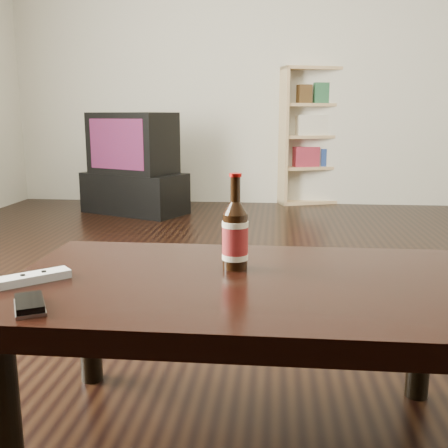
# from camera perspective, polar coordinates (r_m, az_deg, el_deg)

# --- Properties ---
(floor) EXTENTS (5.00, 6.00, 0.01)m
(floor) POSITION_cam_1_polar(r_m,az_deg,el_deg) (2.32, 3.82, -10.02)
(floor) COLOR black
(floor) RESTS_ON ground
(wall_back) EXTENTS (5.00, 0.02, 2.70)m
(wall_back) POSITION_cam_1_polar(r_m,az_deg,el_deg) (5.18, 5.18, 17.22)
(wall_back) COLOR beige
(wall_back) RESTS_ON ground
(tv_stand) EXTENTS (0.99, 0.77, 0.36)m
(tv_stand) POSITION_cam_1_polar(r_m,az_deg,el_deg) (4.71, -9.69, 3.35)
(tv_stand) COLOR black
(tv_stand) RESTS_ON floor
(tv) EXTENTS (0.81, 0.68, 0.52)m
(tv) POSITION_cam_1_polar(r_m,az_deg,el_deg) (4.66, -9.88, 8.68)
(tv) COLOR black
(tv) RESTS_ON tv_stand
(bookshelf) EXTENTS (0.77, 0.54, 1.30)m
(bookshelf) POSITION_cam_1_polar(r_m,az_deg,el_deg) (5.27, 9.53, 9.68)
(bookshelf) COLOR tan
(bookshelf) RESTS_ON floor
(coffee_table) EXTENTS (1.20, 0.70, 0.45)m
(coffee_table) POSITION_cam_1_polar(r_m,az_deg,el_deg) (1.35, 2.36, -8.38)
(coffee_table) COLOR black
(coffee_table) RESTS_ON floor
(beer_bottle) EXTENTS (0.09, 0.09, 0.26)m
(beer_bottle) POSITION_cam_1_polar(r_m,az_deg,el_deg) (1.40, 1.22, -1.27)
(beer_bottle) COLOR black
(beer_bottle) RESTS_ON coffee_table
(phone) EXTENTS (0.11, 0.13, 0.02)m
(phone) POSITION_cam_1_polar(r_m,az_deg,el_deg) (1.20, -20.40, -8.22)
(phone) COLOR #AEAEB0
(phone) RESTS_ON coffee_table
(remote) EXTENTS (0.17, 0.16, 0.02)m
(remote) POSITION_cam_1_polar(r_m,az_deg,el_deg) (1.39, -20.22, -5.54)
(remote) COLOR silver
(remote) RESTS_ON coffee_table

